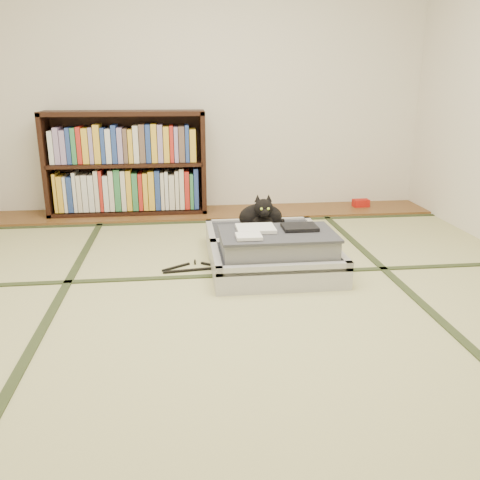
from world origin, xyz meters
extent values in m
plane|color=#C3BF82|center=(0.00, 0.00, 0.00)|extent=(4.50, 4.50, 0.00)
cube|color=brown|center=(0.00, 2.00, 0.01)|extent=(4.00, 0.50, 0.02)
cube|color=#B2150E|center=(1.42, 2.03, 0.06)|extent=(0.15, 0.10, 0.07)
plane|color=silver|center=(0.00, 2.25, 1.20)|extent=(4.00, 0.00, 4.00)
cube|color=#2D381E|center=(-1.00, 0.00, 0.00)|extent=(0.05, 4.50, 0.01)
cube|color=#2D381E|center=(1.00, 0.00, 0.00)|extent=(0.05, 4.50, 0.01)
cube|color=#2D381E|center=(0.00, 0.40, 0.00)|extent=(4.00, 0.05, 0.01)
cube|color=#2D381E|center=(0.00, 1.70, 0.00)|extent=(4.00, 0.05, 0.01)
cube|color=black|center=(-1.46, 2.07, 0.47)|extent=(0.04, 0.32, 0.91)
cube|color=black|center=(-0.09, 2.07, 0.47)|extent=(0.04, 0.32, 0.91)
cube|color=black|center=(-0.78, 2.07, 0.03)|extent=(1.41, 0.32, 0.04)
cube|color=black|center=(-0.78, 2.07, 0.91)|extent=(1.41, 0.32, 0.04)
cube|color=black|center=(-0.78, 2.07, 0.47)|extent=(1.35, 0.32, 0.03)
cube|color=black|center=(-0.78, 2.22, 0.47)|extent=(1.41, 0.02, 0.91)
cube|color=gray|center=(-0.78, 2.05, 0.25)|extent=(1.27, 0.23, 0.38)
cube|color=gray|center=(-0.78, 2.05, 0.66)|extent=(1.27, 0.23, 0.34)
cube|color=#ADACB1|center=(0.28, 0.35, 0.07)|extent=(0.80, 0.53, 0.14)
cube|color=#313239|center=(0.28, 0.35, 0.11)|extent=(0.72, 0.45, 0.10)
cube|color=#ADACB1|center=(0.28, 0.10, 0.14)|extent=(0.80, 0.04, 0.05)
cube|color=#ADACB1|center=(0.28, 0.60, 0.14)|extent=(0.80, 0.04, 0.05)
cube|color=#ADACB1|center=(-0.10, 0.35, 0.14)|extent=(0.04, 0.53, 0.05)
cube|color=#ADACB1|center=(0.66, 0.35, 0.14)|extent=(0.04, 0.53, 0.05)
cube|color=#ADACB1|center=(0.28, 0.88, 0.07)|extent=(0.80, 0.53, 0.14)
cube|color=#313239|center=(0.28, 0.88, 0.11)|extent=(0.72, 0.45, 0.10)
cube|color=#ADACB1|center=(0.28, 0.64, 0.14)|extent=(0.80, 0.04, 0.05)
cube|color=#ADACB1|center=(0.28, 1.13, 0.14)|extent=(0.80, 0.04, 0.05)
cube|color=#ADACB1|center=(-0.10, 0.88, 0.14)|extent=(0.04, 0.53, 0.05)
cube|color=#ADACB1|center=(0.66, 0.88, 0.14)|extent=(0.04, 0.53, 0.05)
cylinder|color=black|center=(0.28, 0.62, 0.15)|extent=(0.72, 0.03, 0.03)
cube|color=gray|center=(0.28, 0.35, 0.20)|extent=(0.68, 0.42, 0.14)
cube|color=#393A41|center=(0.28, 0.35, 0.28)|extent=(0.70, 0.44, 0.02)
cube|color=silver|center=(0.15, 0.40, 0.30)|extent=(0.23, 0.19, 0.02)
cube|color=black|center=(0.43, 0.40, 0.30)|extent=(0.21, 0.17, 0.02)
cube|color=silver|center=(0.09, 0.24, 0.30)|extent=(0.15, 0.13, 0.02)
cube|color=white|center=(0.05, 0.09, 0.08)|extent=(0.06, 0.01, 0.04)
cube|color=white|center=(0.17, 0.09, 0.06)|extent=(0.05, 0.01, 0.04)
cube|color=orange|center=(0.55, 0.09, 0.08)|extent=(0.05, 0.01, 0.04)
cube|color=#197F33|center=(0.47, 0.09, 0.10)|extent=(0.04, 0.01, 0.03)
ellipsoid|color=black|center=(0.26, 0.88, 0.25)|extent=(0.31, 0.20, 0.19)
ellipsoid|color=black|center=(0.26, 0.79, 0.23)|extent=(0.15, 0.11, 0.11)
ellipsoid|color=black|center=(0.26, 0.76, 0.34)|extent=(0.13, 0.12, 0.13)
sphere|color=black|center=(0.26, 0.71, 0.32)|extent=(0.06, 0.06, 0.06)
cone|color=black|center=(0.22, 0.78, 0.41)|extent=(0.05, 0.06, 0.06)
cone|color=black|center=(0.30, 0.78, 0.41)|extent=(0.05, 0.06, 0.06)
sphere|color=#A5BF33|center=(0.24, 0.70, 0.35)|extent=(0.02, 0.02, 0.02)
sphere|color=#A5BF33|center=(0.28, 0.70, 0.35)|extent=(0.02, 0.02, 0.02)
cylinder|color=black|center=(0.37, 0.98, 0.18)|extent=(0.19, 0.11, 0.03)
torus|color=white|center=(0.44, 0.89, 0.16)|extent=(0.11, 0.11, 0.01)
torus|color=white|center=(0.45, 0.88, 0.17)|extent=(0.09, 0.09, 0.01)
cube|color=black|center=(-0.22, 0.51, 0.01)|extent=(0.42, 0.07, 0.01)
cube|color=black|center=(-0.35, 0.58, 0.01)|extent=(0.18, 0.13, 0.01)
cube|color=black|center=(-0.09, 0.58, 0.01)|extent=(0.18, 0.14, 0.01)
cylinder|color=black|center=(-0.22, 0.66, 0.01)|extent=(0.01, 0.07, 0.01)
camera|label=1|loc=(-0.29, -2.58, 1.17)|focal=38.00mm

